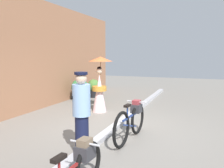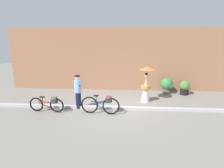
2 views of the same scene
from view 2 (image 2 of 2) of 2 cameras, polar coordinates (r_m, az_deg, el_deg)
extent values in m
plane|color=gray|center=(9.16, 1.10, -7.52)|extent=(30.00, 30.00, 0.00)
cube|color=#9E6B4C|center=(12.13, 2.02, 7.38)|extent=(14.00, 0.40, 3.90)
cube|color=#B2B2B7|center=(9.14, 1.10, -7.17)|extent=(14.00, 0.20, 0.12)
torus|color=black|center=(8.43, -0.32, -6.66)|extent=(0.78, 0.13, 0.78)
torus|color=black|center=(8.63, -6.78, -6.27)|extent=(0.78, 0.13, 0.78)
cube|color=navy|center=(8.46, -3.60, -5.44)|extent=(0.82, 0.10, 0.04)
cube|color=navy|center=(8.53, -3.58, -6.79)|extent=(0.72, 0.09, 0.26)
cylinder|color=navy|center=(8.45, -4.79, -4.57)|extent=(0.03, 0.03, 0.32)
cube|color=black|center=(8.40, -4.81, -3.53)|extent=(0.23, 0.11, 0.05)
cylinder|color=silver|center=(8.30, -0.99, -3.84)|extent=(0.07, 0.48, 0.03)
cube|color=#333338|center=(8.35, -0.99, -4.89)|extent=(0.28, 0.24, 0.20)
cube|color=maroon|center=(8.31, -0.99, -4.04)|extent=(0.21, 0.18, 0.14)
torus|color=black|center=(9.02, -16.30, -6.21)|extent=(0.67, 0.11, 0.67)
torus|color=black|center=(9.46, -21.82, -5.72)|extent=(0.67, 0.11, 0.67)
cube|color=maroon|center=(9.19, -19.19, -5.20)|extent=(0.83, 0.09, 0.04)
cube|color=maroon|center=(9.25, -19.10, -6.25)|extent=(0.73, 0.08, 0.26)
cylinder|color=maroon|center=(9.23, -20.23, -4.50)|extent=(0.03, 0.03, 0.27)
cube|color=black|center=(9.19, -20.30, -3.70)|extent=(0.23, 0.10, 0.05)
cylinder|color=silver|center=(8.95, -17.04, -4.02)|extent=(0.06, 0.48, 0.03)
cube|color=#333338|center=(8.99, -16.98, -4.84)|extent=(0.27, 0.24, 0.20)
cube|color=#72604C|center=(8.95, -17.04, -4.05)|extent=(0.21, 0.17, 0.14)
cylinder|color=#141938|center=(9.28, -10.08, -4.84)|extent=(0.26, 0.26, 0.80)
cylinder|color=#8CB2E0|center=(9.08, -10.27, -0.68)|extent=(0.34, 0.34, 0.60)
sphere|color=#D8B293|center=(8.99, -10.38, 1.83)|extent=(0.22, 0.22, 0.22)
cylinder|color=black|center=(8.97, -10.41, 2.43)|extent=(0.25, 0.25, 0.05)
cube|color=black|center=(9.07, -10.28, -0.31)|extent=(0.30, 0.30, 0.06)
cone|color=silver|center=(10.12, 10.10, -1.72)|extent=(0.48, 0.48, 1.30)
cylinder|color=#C1842D|center=(10.08, 10.13, -0.87)|extent=(0.49, 0.49, 0.16)
sphere|color=beige|center=(9.94, 10.28, 2.47)|extent=(0.21, 0.21, 0.21)
sphere|color=black|center=(9.93, 10.30, 2.89)|extent=(0.16, 0.16, 0.16)
cylinder|color=olive|center=(9.90, 10.64, 3.15)|extent=(0.02, 0.02, 0.55)
cone|color=orange|center=(9.85, 10.72, 4.72)|extent=(0.83, 0.83, 0.16)
cylinder|color=black|center=(12.11, 20.90, -2.25)|extent=(0.49, 0.49, 0.31)
sphere|color=#4C7A38|center=(12.02, 21.06, -0.48)|extent=(0.58, 0.58, 0.58)
sphere|color=#4C7A38|center=(12.00, 21.81, -0.93)|extent=(0.32, 0.32, 0.32)
cylinder|color=#59595B|center=(12.00, 16.02, -2.03)|extent=(0.50, 0.50, 0.30)
sphere|color=#387F42|center=(11.89, 16.16, 0.00)|extent=(0.72, 0.72, 0.72)
sphere|color=#387F42|center=(11.84, 17.08, -0.56)|extent=(0.39, 0.39, 0.39)
camera|label=1|loc=(8.84, -38.19, 1.55)|focal=36.72mm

